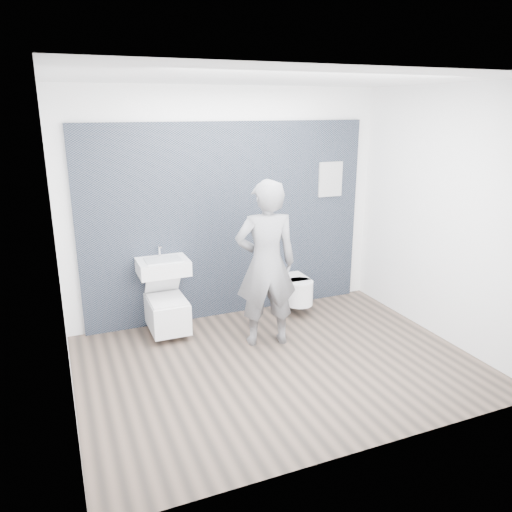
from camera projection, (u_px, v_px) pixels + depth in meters
name	position (u px, v px, depth m)	size (l,w,h in m)	color
ground	(278.00, 363.00, 5.19)	(4.00, 4.00, 0.00)	brown
room_shell	(280.00, 198.00, 4.69)	(4.00, 4.00, 4.00)	white
tile_wall	(230.00, 312.00, 6.49)	(3.60, 0.06, 2.40)	black
washbasin	(163.00, 266.00, 5.71)	(0.57, 0.43, 0.43)	white
toilet_square	(167.00, 312.00, 5.78)	(0.42, 0.61, 0.73)	white
toilet_rounded	(296.00, 290.00, 6.40)	(0.34, 0.58, 0.32)	white
info_placard	(325.00, 298.00, 6.96)	(0.34, 0.03, 0.45)	white
visitor	(266.00, 264.00, 5.40)	(0.67, 0.44, 1.85)	slate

